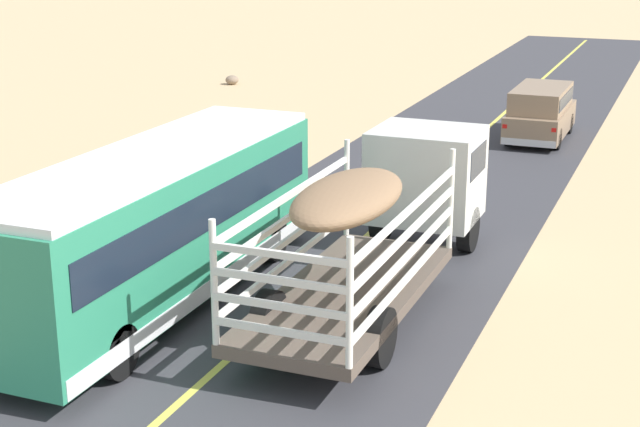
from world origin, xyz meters
name	(u,v)px	position (x,y,z in m)	size (l,w,h in m)	color
livestock_truck	(399,199)	(1.54, 12.56, 1.79)	(2.53, 9.70, 3.02)	silver
bus	(157,224)	(-2.54, 9.14, 1.75)	(2.54, 10.00, 3.21)	#2D8C66
car_far	(540,111)	(2.15, 27.64, 1.09)	(1.90, 4.62, 1.93)	#8C7259
boulder_mid_field	(232,80)	(-13.71, 34.44, 0.22)	(0.63, 0.66, 0.44)	#84705B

